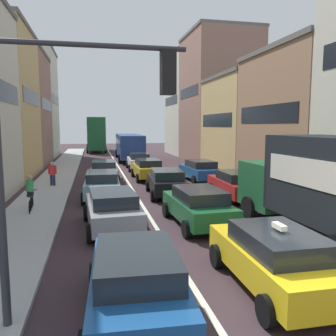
{
  "coord_description": "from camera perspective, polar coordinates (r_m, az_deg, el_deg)",
  "views": [
    {
      "loc": [
        -4.01,
        -6.48,
        3.93
      ],
      "look_at": [
        0.0,
        12.0,
        1.6
      ],
      "focal_mm": 36.97,
      "sensor_mm": 36.0,
      "label": 1
    }
  ],
  "objects": [
    {
      "name": "traffic_light_pole",
      "position": [
        6.75,
        -16.09,
        5.75
      ],
      "size": [
        3.58,
        0.38,
        5.5
      ],
      "color": "#2D2D33",
      "rests_on": "ground"
    },
    {
      "name": "sedan_centre_lane_second",
      "position": [
        13.77,
        5.0,
        -6.16
      ],
      "size": [
        2.2,
        4.37,
        1.49
      ],
      "rotation": [
        0.0,
        0.0,
        1.61
      ],
      "color": "#19592D",
      "rests_on": "ground"
    },
    {
      "name": "hatchback_centre_lane_third",
      "position": [
        19.41,
        -0.24,
        -2.26
      ],
      "size": [
        2.3,
        4.41,
        1.49
      ],
      "rotation": [
        0.0,
        0.0,
        1.5
      ],
      "color": "black",
      "rests_on": "ground"
    },
    {
      "name": "ground_plane",
      "position": [
        8.58,
        18.47,
        -20.66
      ],
      "size": [
        140.0,
        140.0,
        0.0
      ],
      "primitive_type": "plane",
      "color": "#3B2B30"
    },
    {
      "name": "coupe_centre_lane_fourth",
      "position": [
        25.34,
        -3.37,
        -0.09
      ],
      "size": [
        2.1,
        4.32,
        1.49
      ],
      "rotation": [
        0.0,
        0.0,
        1.58
      ],
      "color": "#B29319",
      "rests_on": "ground"
    },
    {
      "name": "pedestrian_near_kerb",
      "position": [
        23.08,
        -18.52,
        -0.77
      ],
      "size": [
        0.53,
        0.34,
        1.66
      ],
      "rotation": [
        0.0,
        0.0,
        4.49
      ],
      "color": "#262D47",
      "rests_on": "ground"
    },
    {
      "name": "sedan_left_lane_front",
      "position": [
        7.45,
        -5.26,
        -17.9
      ],
      "size": [
        2.25,
        4.39,
        1.49
      ],
      "rotation": [
        0.0,
        0.0,
        1.52
      ],
      "color": "#194C8C",
      "rests_on": "ground"
    },
    {
      "name": "taxi_centre_lane_front",
      "position": [
        8.93,
        17.2,
        -13.86
      ],
      "size": [
        2.1,
        4.32,
        1.66
      ],
      "rotation": [
        0.0,
        0.0,
        1.56
      ],
      "color": "yellow",
      "rests_on": "ground"
    },
    {
      "name": "sedan_left_lane_third",
      "position": [
        18.95,
        -10.82,
        -2.62
      ],
      "size": [
        2.16,
        4.35,
        1.49
      ],
      "rotation": [
        0.0,
        0.0,
        1.54
      ],
      "color": "#759EB7",
      "rests_on": "ground"
    },
    {
      "name": "sedan_centre_lane_fifth",
      "position": [
        30.91,
        -4.84,
        1.19
      ],
      "size": [
        2.15,
        4.34,
        1.49
      ],
      "rotation": [
        0.0,
        0.0,
        1.55
      ],
      "color": "silver",
      "rests_on": "ground"
    },
    {
      "name": "wagon_left_lane_second",
      "position": [
        13.38,
        -9.15,
        -6.62
      ],
      "size": [
        2.27,
        4.4,
        1.49
      ],
      "rotation": [
        0.0,
        0.0,
        1.63
      ],
      "color": "gray",
      "rests_on": "ground"
    },
    {
      "name": "sidewalk_left",
      "position": [
        26.9,
        -17.85,
        -1.56
      ],
      "size": [
        2.6,
        64.0,
        0.14
      ],
      "primitive_type": "cube",
      "color": "#ADADAD",
      "rests_on": "ground"
    },
    {
      "name": "lane_stripe_right",
      "position": [
        27.37,
        -0.07,
        -1.22
      ],
      "size": [
        0.16,
        60.0,
        0.01
      ],
      "primitive_type": "cube",
      "color": "silver",
      "rests_on": "ground"
    },
    {
      "name": "bus_far_queue_secondary",
      "position": [
        53.32,
        -11.83,
        5.7
      ],
      "size": [
        2.89,
        10.53,
        5.06
      ],
      "rotation": [
        0.0,
        0.0,
        1.58
      ],
      "color": "#1E6033",
      "rests_on": "ground"
    },
    {
      "name": "sedan_left_lane_fourth",
      "position": [
        24.6,
        -10.5,
        -0.41
      ],
      "size": [
        2.21,
        4.37,
        1.49
      ],
      "rotation": [
        0.0,
        0.0,
        1.53
      ],
      "color": "beige",
      "rests_on": "ground"
    },
    {
      "name": "cyclist_on_sidewalk",
      "position": [
        16.76,
        -21.73,
        -4.08
      ],
      "size": [
        0.5,
        1.73,
        1.72
      ],
      "rotation": [
        0.0,
        0.0,
        1.64
      ],
      "color": "black",
      "rests_on": "ground"
    },
    {
      "name": "wagon_right_lane_far",
      "position": [
        24.6,
        5.3,
        -0.32
      ],
      "size": [
        2.23,
        4.38,
        1.49
      ],
      "rotation": [
        0.0,
        0.0,
        1.62
      ],
      "color": "#194C8C",
      "rests_on": "ground"
    },
    {
      "name": "building_row_right",
      "position": [
        32.61,
        13.26,
        10.51
      ],
      "size": [
        7.2,
        43.9,
        14.03
      ],
      "rotation": [
        0.0,
        0.0,
        -1.57
      ],
      "color": "beige",
      "rests_on": "ground"
    },
    {
      "name": "lane_stripe_left",
      "position": [
        26.87,
        -7.18,
        -1.43
      ],
      "size": [
        0.16,
        60.0,
        0.01
      ],
      "primitive_type": "cube",
      "color": "silver",
      "rests_on": "ground"
    },
    {
      "name": "sedan_right_lane_behind_truck",
      "position": [
        18.96,
        11.14,
        -2.62
      ],
      "size": [
        2.14,
        4.34,
        1.49
      ],
      "rotation": [
        0.0,
        0.0,
        1.55
      ],
      "color": "#A51E1E",
      "rests_on": "ground"
    },
    {
      "name": "bus_mid_queue_primary",
      "position": [
        39.34,
        -6.43,
        3.82
      ],
      "size": [
        2.97,
        10.55,
        2.9
      ],
      "rotation": [
        0.0,
        0.0,
        1.55
      ],
      "color": "navy",
      "rests_on": "ground"
    },
    {
      "name": "removalist_box_truck",
      "position": [
        13.04,
        24.21,
        -2.24
      ],
      "size": [
        2.96,
        7.79,
        3.58
      ],
      "rotation": [
        0.0,
        0.0,
        1.61
      ],
      "color": "#1E5933",
      "rests_on": "ground"
    }
  ]
}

